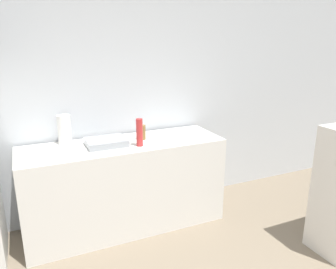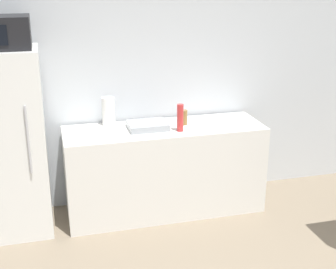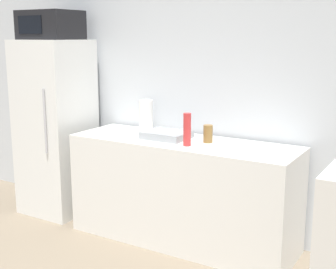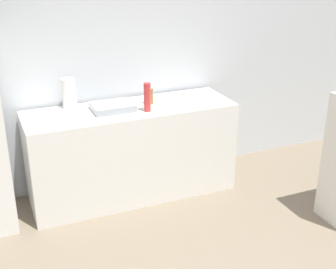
{
  "view_description": "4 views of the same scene",
  "coord_description": "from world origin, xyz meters",
  "views": [
    {
      "loc": [
        -0.64,
        -0.45,
        1.84
      ],
      "look_at": [
        0.46,
        1.99,
        1.06
      ],
      "focal_mm": 35.0,
      "sensor_mm": 36.0,
      "label": 1
    },
    {
      "loc": [
        -0.87,
        -1.7,
        2.29
      ],
      "look_at": [
        0.12,
        2.03,
        0.95
      ],
      "focal_mm": 50.0,
      "sensor_mm": 36.0,
      "label": 2
    },
    {
      "loc": [
        2.04,
        -0.85,
        1.73
      ],
      "look_at": [
        0.32,
        2.01,
        1.03
      ],
      "focal_mm": 50.0,
      "sensor_mm": 36.0,
      "label": 3
    },
    {
      "loc": [
        -1.06,
        -1.42,
        2.29
      ],
      "look_at": [
        0.25,
        1.69,
        0.89
      ],
      "focal_mm": 50.0,
      "sensor_mm": 36.0,
      "label": 4
    }
  ],
  "objects": [
    {
      "name": "refrigerator",
      "position": [
        -1.23,
        2.43,
        0.85
      ],
      "size": [
        0.62,
        0.6,
        1.69
      ],
      "color": "white",
      "rests_on": "ground_plane"
    },
    {
      "name": "sink_basin",
      "position": [
        0.03,
        2.46,
        0.91
      ],
      "size": [
        0.37,
        0.3,
        0.06
      ],
      "primitive_type": "cube",
      "color": "#9EA3A8",
      "rests_on": "counter"
    },
    {
      "name": "microwave",
      "position": [
        -1.23,
        2.43,
        1.83
      ],
      "size": [
        0.53,
        0.41,
        0.27
      ],
      "color": "black",
      "rests_on": "refrigerator"
    },
    {
      "name": "counter",
      "position": [
        0.19,
        2.44,
        0.44
      ],
      "size": [
        1.93,
        0.62,
        0.88
      ],
      "primitive_type": "cube",
      "color": "silver",
      "rests_on": "ground_plane"
    },
    {
      "name": "paper_towel_roll",
      "position": [
        -0.31,
        2.65,
        1.02
      ],
      "size": [
        0.13,
        0.13,
        0.28
      ],
      "primitive_type": "cylinder",
      "color": "white",
      "rests_on": "counter"
    },
    {
      "name": "bottle_short",
      "position": [
        0.4,
        2.49,
        0.95
      ],
      "size": [
        0.08,
        0.08,
        0.14
      ],
      "primitive_type": "cylinder",
      "color": "olive",
      "rests_on": "counter"
    },
    {
      "name": "bottle_tall",
      "position": [
        0.31,
        2.3,
        1.01
      ],
      "size": [
        0.06,
        0.06,
        0.26
      ],
      "primitive_type": "cylinder",
      "color": "red",
      "rests_on": "counter"
    },
    {
      "name": "wall_back",
      "position": [
        0.0,
        2.82,
        1.3
      ],
      "size": [
        8.0,
        0.06,
        2.6
      ],
      "primitive_type": "cube",
      "color": "silver",
      "rests_on": "ground_plane"
    }
  ]
}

